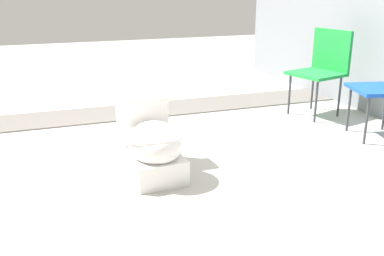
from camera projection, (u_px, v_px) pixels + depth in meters
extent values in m
plane|color=#A8A59E|center=(124.00, 163.00, 3.32)|extent=(14.00, 14.00, 0.00)
cube|color=#605B56|center=(147.00, 110.00, 4.66)|extent=(0.56, 8.00, 0.01)
cube|color=white|center=(152.00, 162.00, 3.13)|extent=(0.61, 0.36, 0.17)
ellipsoid|color=white|center=(155.00, 143.00, 2.99)|extent=(0.45, 0.38, 0.28)
cylinder|color=white|center=(155.00, 135.00, 2.97)|extent=(0.41, 0.41, 0.03)
cube|color=white|center=(142.00, 121.00, 3.24)|extent=(0.19, 0.35, 0.30)
cube|color=white|center=(141.00, 99.00, 3.19)|extent=(0.22, 0.37, 0.04)
cylinder|color=silver|center=(152.00, 94.00, 3.21)|extent=(0.02, 0.02, 0.01)
cube|color=#1E8C38|center=(316.00, 74.00, 4.38)|extent=(0.54, 0.54, 0.03)
cube|color=#1E8C38|center=(332.00, 50.00, 4.42)|extent=(0.43, 0.15, 0.40)
cylinder|color=#38383D|center=(316.00, 102.00, 4.22)|extent=(0.02, 0.02, 0.40)
cylinder|color=#38383D|center=(289.00, 94.00, 4.49)|extent=(0.02, 0.02, 0.40)
cylinder|color=#38383D|center=(339.00, 97.00, 4.40)|extent=(0.02, 0.02, 0.40)
cylinder|color=#38383D|center=(312.00, 90.00, 4.67)|extent=(0.02, 0.02, 0.40)
cube|color=#1947B2|center=(380.00, 89.00, 3.76)|extent=(0.53, 0.53, 0.03)
cylinder|color=#38383D|center=(367.00, 121.00, 3.65)|extent=(0.02, 0.02, 0.40)
cylinder|color=#38383D|center=(349.00, 109.00, 3.98)|extent=(0.02, 0.02, 0.40)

